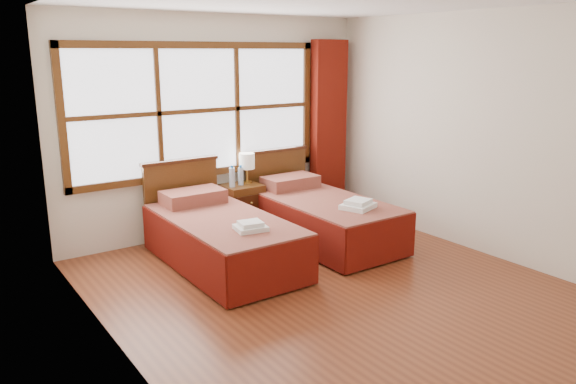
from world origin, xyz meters
TOP-DOWN VIEW (x-y plane):
  - floor at (0.00, 0.00)m, footprint 4.50×4.50m
  - wall_back at (0.00, 2.25)m, footprint 4.00×0.00m
  - wall_left at (-2.00, 0.00)m, footprint 0.00×4.50m
  - wall_right at (2.00, 0.00)m, footprint 0.00×4.50m
  - window at (-0.25, 2.21)m, footprint 3.16×0.06m
  - curtain at (1.60, 2.11)m, footprint 0.50×0.16m
  - bed_left at (-0.55, 1.20)m, footprint 1.00×2.02m
  - bed_right at (0.77, 1.20)m, footprint 0.99×2.01m
  - nightstand at (0.18, 1.99)m, footprint 0.45×0.44m
  - towels_left at (-0.52, 0.63)m, footprint 0.32×0.30m
  - towels_right at (0.83, 0.62)m, footprint 0.42×0.39m
  - lamp at (0.28, 2.05)m, footprint 0.19×0.19m
  - bottle_near at (0.03, 1.97)m, footprint 0.07×0.07m
  - bottle_far at (0.17, 2.00)m, footprint 0.06×0.06m

SIDE VIEW (x-z plane):
  - floor at x=0.00m, z-range 0.00..0.00m
  - bed_right at x=0.77m, z-range -0.19..0.77m
  - bed_left at x=-0.55m, z-range -0.19..0.78m
  - nightstand at x=0.18m, z-range 0.00..0.60m
  - towels_left at x=-0.52m, z-range 0.51..0.60m
  - towels_right at x=0.83m, z-range 0.51..0.61m
  - bottle_far at x=0.17m, z-range 0.59..0.83m
  - bottle_near at x=0.03m, z-range 0.59..0.85m
  - lamp at x=0.28m, z-range 0.67..1.05m
  - curtain at x=1.60m, z-range 0.02..2.32m
  - wall_back at x=0.00m, z-range -0.70..3.30m
  - wall_left at x=-2.00m, z-range -0.95..3.55m
  - wall_right at x=2.00m, z-range -0.95..3.55m
  - window at x=-0.25m, z-range 0.72..2.28m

